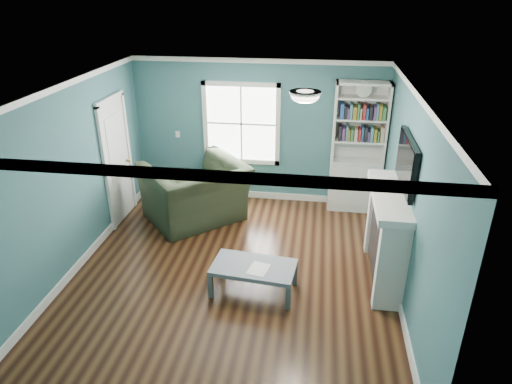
# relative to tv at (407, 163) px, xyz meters

# --- Properties ---
(floor) EXTENTS (5.00, 5.00, 0.00)m
(floor) POSITION_rel_tv_xyz_m (-2.20, -0.20, -1.72)
(floor) COLOR black
(floor) RESTS_ON ground
(room_walls) EXTENTS (5.00, 5.00, 5.00)m
(room_walls) POSITION_rel_tv_xyz_m (-2.20, -0.20, -0.14)
(room_walls) COLOR #375E6A
(room_walls) RESTS_ON ground
(trim) EXTENTS (4.50, 5.00, 2.60)m
(trim) POSITION_rel_tv_xyz_m (-2.20, -0.20, -0.49)
(trim) COLOR white
(trim) RESTS_ON ground
(window) EXTENTS (1.40, 0.06, 1.50)m
(window) POSITION_rel_tv_xyz_m (-2.50, 2.29, -0.27)
(window) COLOR white
(window) RESTS_ON room_walls
(bookshelf) EXTENTS (0.90, 0.35, 2.31)m
(bookshelf) POSITION_rel_tv_xyz_m (-0.43, 2.10, -0.80)
(bookshelf) COLOR silver
(bookshelf) RESTS_ON ground
(fireplace) EXTENTS (0.44, 1.58, 1.30)m
(fireplace) POSITION_rel_tv_xyz_m (-0.12, 0.00, -1.09)
(fireplace) COLOR black
(fireplace) RESTS_ON ground
(tv) EXTENTS (0.06, 1.10, 0.65)m
(tv) POSITION_rel_tv_xyz_m (0.00, 0.00, 0.00)
(tv) COLOR black
(tv) RESTS_ON fireplace
(door) EXTENTS (0.12, 0.98, 2.17)m
(door) POSITION_rel_tv_xyz_m (-4.42, 1.20, -0.65)
(door) COLOR silver
(door) RESTS_ON ground
(ceiling_fixture) EXTENTS (0.38, 0.38, 0.15)m
(ceiling_fixture) POSITION_rel_tv_xyz_m (-1.30, -0.10, 0.82)
(ceiling_fixture) COLOR white
(ceiling_fixture) RESTS_ON room_walls
(light_switch) EXTENTS (0.08, 0.01, 0.12)m
(light_switch) POSITION_rel_tv_xyz_m (-3.70, 2.28, -0.52)
(light_switch) COLOR white
(light_switch) RESTS_ON room_walls
(recliner) EXTENTS (1.84, 1.80, 1.36)m
(recliner) POSITION_rel_tv_xyz_m (-3.13, 1.28, -1.04)
(recliner) COLOR #202C1B
(recliner) RESTS_ON ground
(coffee_table) EXTENTS (1.14, 0.70, 0.40)m
(coffee_table) POSITION_rel_tv_xyz_m (-1.85, -0.57, -1.38)
(coffee_table) COLOR #475156
(coffee_table) RESTS_ON ground
(paper_sheet) EXTENTS (0.30, 0.35, 0.00)m
(paper_sheet) POSITION_rel_tv_xyz_m (-1.78, -0.64, -1.33)
(paper_sheet) COLOR white
(paper_sheet) RESTS_ON coffee_table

